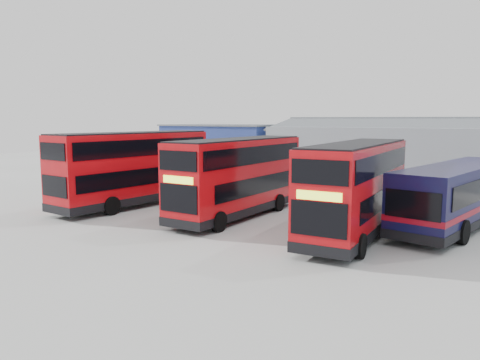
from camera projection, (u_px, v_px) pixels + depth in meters
ground_plane at (256, 214)px, 28.25m from camera, size 120.00×120.00×0.00m
office_block at (227, 148)px, 50.39m from camera, size 12.30×8.32×5.12m
maintenance_shed at (450, 155)px, 40.58m from camera, size 30.50×12.00×5.89m
double_decker_left at (134, 169)px, 30.74m from camera, size 3.76×11.69×4.86m
double_decker_centre at (238, 178)px, 27.30m from camera, size 2.90×10.92×4.59m
double_decker_right at (356, 190)px, 22.79m from camera, size 3.14×10.93×4.57m
single_decker_blue at (458, 197)px, 24.64m from camera, size 4.91×12.54×3.33m
panel_van at (178, 164)px, 46.58m from camera, size 3.01×5.25×2.16m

